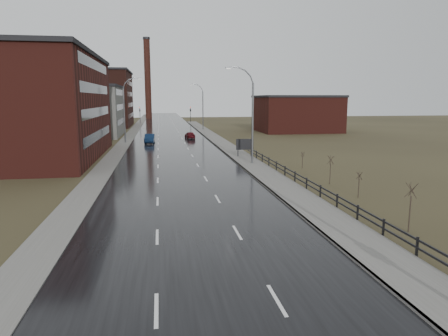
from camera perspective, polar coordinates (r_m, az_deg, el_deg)
name	(u,v)px	position (r m, az deg, el deg)	size (l,w,h in m)	color
road	(172,143)	(70.27, -7.50, 3.50)	(14.00, 300.00, 0.06)	black
sidewalk_right	(252,165)	(46.69, 4.08, 0.42)	(3.20, 180.00, 0.18)	#595651
curb_right	(240,165)	(46.37, 2.25, 0.37)	(0.16, 180.00, 0.18)	slate
sidewalk_left	(123,144)	(70.51, -14.19, 3.33)	(2.40, 260.00, 0.12)	#595651
warehouse_near	(7,106)	(58.02, -28.56, 7.73)	(22.44, 28.56, 13.50)	#471914
warehouse_mid	(82,111)	(89.30, -19.67, 7.72)	(16.32, 20.40, 10.50)	slate
warehouse_far	(83,99)	(119.67, -19.55, 9.33)	(26.52, 24.48, 15.50)	#331611
building_right	(296,113)	(97.40, 10.29, 7.68)	(18.36, 16.32, 8.50)	#471914
smokestack	(148,78)	(160.06, -10.85, 12.49)	(2.70, 2.70, 30.70)	#331611
streetlight_right_mid	(250,115)	(47.04, 3.76, 7.54)	(3.36, 0.28, 11.35)	slate
streetlight_left	(126,110)	(72.07, -13.85, 8.09)	(3.36, 0.28, 11.35)	slate
streetlight_right_far	(202,106)	(100.39, -3.21, 8.78)	(3.36, 0.28, 11.35)	slate
guardrail	(324,192)	(31.50, 14.10, -3.32)	(0.10, 53.05, 1.10)	black
shrub_c	(410,206)	(25.72, 25.07, -4.97)	(0.69, 0.73, 2.95)	#382D23
shrub_d	(359,184)	(33.28, 18.71, -2.17)	(0.49, 0.52, 2.07)	#382D23
shrub_e	(330,169)	(37.65, 14.95, -0.15)	(0.62, 0.66, 2.65)	#382D23
shrub_f	(303,160)	(45.62, 11.15, 1.18)	(0.45, 0.47, 1.86)	#382D23
billboard	(245,145)	(53.01, 2.98, 3.32)	(2.35, 0.17, 2.50)	black
traffic_light_left	(140,109)	(129.99, -11.94, 8.29)	(0.58, 2.73, 5.30)	black
traffic_light_right	(190,109)	(130.24, -4.82, 8.47)	(0.58, 2.73, 5.30)	black
car_near	(150,139)	(71.53, -10.56, 4.13)	(1.66, 4.75, 1.57)	#0A1B36
car_far	(190,135)	(78.31, -4.89, 4.67)	(1.61, 4.00, 1.36)	#490C11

